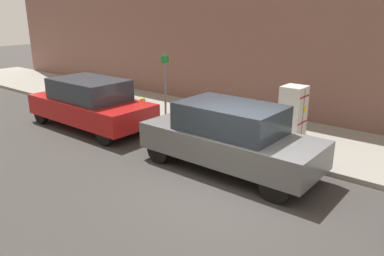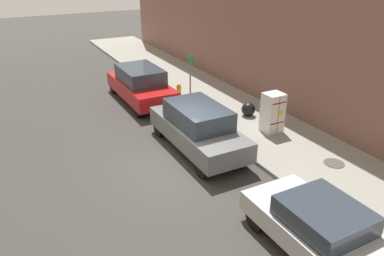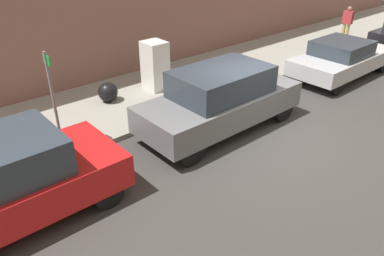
{
  "view_description": "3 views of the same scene",
  "coord_description": "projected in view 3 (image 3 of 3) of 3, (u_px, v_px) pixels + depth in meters",
  "views": [
    {
      "loc": [
        6.54,
        4.24,
        4.0
      ],
      "look_at": [
        -1.59,
        -2.39,
        0.67
      ],
      "focal_mm": 35.0,
      "sensor_mm": 36.0,
      "label": 1
    },
    {
      "loc": [
        4.95,
        10.13,
        6.59
      ],
      "look_at": [
        -1.06,
        -1.19,
        0.69
      ],
      "focal_mm": 35.0,
      "sensor_mm": 36.0,
      "label": 2
    },
    {
      "loc": [
        5.38,
        -7.27,
        5.02
      ],
      "look_at": [
        -0.3,
        -2.37,
        0.92
      ],
      "focal_mm": 35.0,
      "sensor_mm": 36.0,
      "label": 3
    }
  ],
  "objects": [
    {
      "name": "discarded_refrigerator",
      "position": [
        155.0,
        66.0,
        12.29
      ],
      "size": [
        0.75,
        0.69,
        1.6
      ],
      "color": "white",
      "rests_on": "sidewalk_slab"
    },
    {
      "name": "sidewalk_slab",
      "position": [
        170.0,
        87.0,
        12.93
      ],
      "size": [
        3.89,
        44.0,
        0.13
      ],
      "primitive_type": "cube",
      "color": "gray",
      "rests_on": "ground"
    },
    {
      "name": "pedestrian_walking_far",
      "position": [
        347.0,
        21.0,
        17.6
      ],
      "size": [
        0.45,
        0.22,
        1.55
      ],
      "rotation": [
        0.0,
        0.0,
        1.25
      ],
      "color": "#A8934C",
      "rests_on": "sidewalk_slab"
    },
    {
      "name": "parked_sedan_silver",
      "position": [
        342.0,
        58.0,
        13.69
      ],
      "size": [
        1.88,
        4.48,
        1.38
      ],
      "color": "silver",
      "rests_on": "ground"
    },
    {
      "name": "trash_bag",
      "position": [
        108.0,
        92.0,
        11.6
      ],
      "size": [
        0.61,
        0.61,
        0.61
      ],
      "primitive_type": "sphere",
      "color": "black",
      "rests_on": "sidewalk_slab"
    },
    {
      "name": "street_sign_post",
      "position": [
        53.0,
        97.0,
        8.66
      ],
      "size": [
        0.36,
        0.07,
        2.45
      ],
      "color": "slate",
      "rests_on": "sidewalk_slab"
    },
    {
      "name": "fire_hydrant",
      "position": [
        14.0,
        150.0,
        8.46
      ],
      "size": [
        0.22,
        0.22,
        0.79
      ],
      "color": "gold",
      "rests_on": "sidewalk_slab"
    },
    {
      "name": "manhole_cover",
      "position": [
        217.0,
        66.0,
        14.61
      ],
      "size": [
        0.7,
        0.7,
        0.02
      ],
      "primitive_type": "cylinder",
      "color": "#47443F",
      "rests_on": "sidewalk_slab"
    },
    {
      "name": "parked_suv_gray",
      "position": [
        221.0,
        99.0,
        10.01
      ],
      "size": [
        1.86,
        4.69,
        1.76
      ],
      "color": "slate",
      "rests_on": "ground"
    },
    {
      "name": "ground_plane",
      "position": [
        265.0,
        135.0,
        10.15
      ],
      "size": [
        80.0,
        80.0,
        0.0
      ],
      "primitive_type": "plane",
      "color": "#383533"
    }
  ]
}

